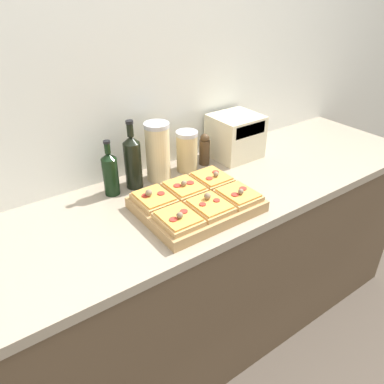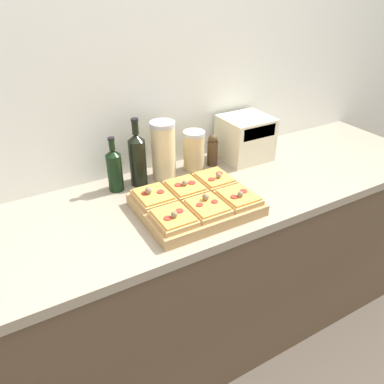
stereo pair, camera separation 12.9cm
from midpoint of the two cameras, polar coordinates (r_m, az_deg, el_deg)
wall_back at (r=1.71m, az=-10.99°, el=13.97°), size 6.00×0.06×2.50m
kitchen_counter at (r=1.84m, az=-3.54°, el=-13.15°), size 2.63×0.67×0.91m
cutting_board at (r=1.48m, az=-1.81°, el=-1.95°), size 0.45×0.36×0.04m
pizza_slice_back_left at (r=1.46m, az=-8.37°, el=-1.01°), size 0.13×0.16×0.06m
pizza_slice_back_center at (r=1.52m, az=-3.62°, el=0.60°), size 0.13×0.16×0.05m
pizza_slice_back_right at (r=1.59m, az=0.73°, el=2.09°), size 0.13×0.16×0.05m
pizza_slice_front_left at (r=1.34m, az=-4.87°, el=-4.14°), size 0.13×0.16×0.05m
pizza_slice_front_center at (r=1.40m, az=0.10°, el=-2.19°), size 0.13×0.16×0.05m
pizza_slice_front_right at (r=1.48m, az=4.62°, el=-0.48°), size 0.13×0.16×0.05m
olive_oil_bottle at (r=1.60m, az=-14.61°, el=2.79°), size 0.06×0.06×0.24m
wine_bottle at (r=1.62m, az=-11.28°, el=4.64°), size 0.07×0.07×0.30m
grain_jar_tall at (r=1.67m, az=-7.46°, el=6.05°), size 0.11×0.11×0.27m
grain_jar_short at (r=1.75m, az=-2.89°, el=6.23°), size 0.10×0.10×0.19m
pepper_mill at (r=1.81m, az=-0.12°, el=6.44°), size 0.05×0.05×0.16m
toaster_oven at (r=1.90m, az=4.66°, el=8.45°), size 0.25×0.21×0.21m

